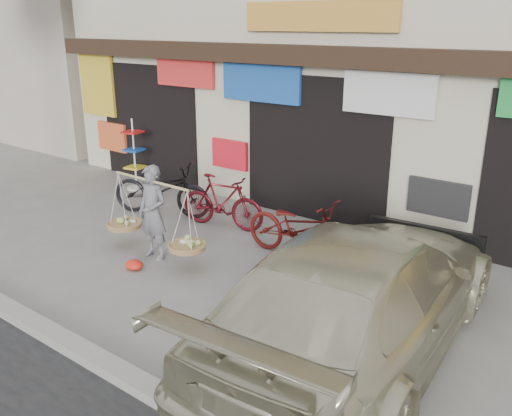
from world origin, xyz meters
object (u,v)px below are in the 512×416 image
Objects in this scene: bike_2 at (299,229)px; display_rack at (135,161)px; suv at (360,293)px; bike_0 at (162,189)px; street_vendor at (153,217)px; bike_1 at (222,202)px.

bike_2 is 1.21× the size of display_rack.
bike_2 is 2.65m from suv.
bike_2 is at bearing -112.92° from bike_0.
bike_1 is at bearing 91.64° from street_vendor.
bike_0 is 5.57m from suv.
display_rack is (-1.77, 0.87, 0.12)m from bike_0.
bike_1 is (-0.01, 1.69, -0.20)m from street_vendor.
street_vendor is 1.23× the size of bike_1.
street_vendor is 3.97m from display_rack.
street_vendor reaches higher than bike_0.
street_vendor is 0.39× the size of suv.
display_rack is (-5.05, 1.01, 0.14)m from bike_2.
bike_1 is 1.90m from bike_2.
bike_2 is 5.15m from display_rack.
bike_0 is 1.04× the size of bike_2.
bike_0 is 1.26× the size of display_rack.
display_rack reaches higher than street_vendor.
bike_2 is at bearing -11.31° from display_rack.
suv is 3.30× the size of display_rack.
bike_1 is at bearing -12.26° from display_rack.
bike_2 is (3.27, -0.14, -0.02)m from bike_0.
bike_0 is 1.41m from bike_1.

